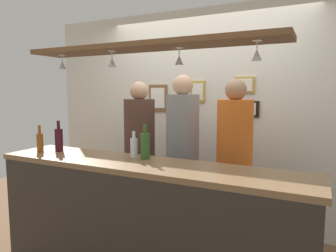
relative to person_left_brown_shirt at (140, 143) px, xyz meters
name	(u,v)px	position (x,y,z in m)	size (l,w,h in m)	color
back_wall	(204,117)	(0.50, 0.69, 0.26)	(4.40, 0.06, 2.60)	silver
bar_counter	(134,209)	(0.50, -0.92, -0.34)	(2.70, 0.55, 1.03)	brown
overhead_glass_rack	(146,46)	(0.50, -0.71, 0.93)	(2.20, 0.36, 0.04)	brown
hanging_wineglass_far_left	(62,65)	(-0.36, -0.74, 0.82)	(0.07, 0.07, 0.13)	silver
hanging_wineglass_left	(112,62)	(0.21, -0.76, 0.82)	(0.07, 0.07, 0.13)	silver
hanging_wineglass_center_left	(179,59)	(0.78, -0.68, 0.82)	(0.07, 0.07, 0.13)	silver
hanging_wineglass_center	(257,54)	(1.38, -0.76, 0.82)	(0.07, 0.07, 0.13)	silver
person_left_brown_shirt	(140,143)	(0.00, 0.00, 0.00)	(0.34, 0.34, 1.72)	#2D334C
person_middle_grey_shirt	(183,143)	(0.52, 0.00, 0.04)	(0.34, 0.34, 1.78)	#2D334C
person_right_orange_shirt	(234,151)	(1.06, 0.00, 0.01)	(0.34, 0.34, 1.73)	#2D334C
bottle_soda_clear	(134,147)	(0.33, -0.62, 0.09)	(0.06, 0.06, 0.23)	silver
bottle_beer_amber_tall	(40,142)	(-0.61, -0.81, 0.09)	(0.06, 0.06, 0.26)	brown
bottle_champagne_green	(145,145)	(0.44, -0.63, 0.11)	(0.08, 0.08, 0.30)	#2D5623
bottle_wine_dark_red	(59,139)	(-0.47, -0.71, 0.11)	(0.08, 0.08, 0.30)	#380F19
picture_frame_upper_small	(245,85)	(1.00, 0.65, 0.65)	(0.22, 0.02, 0.18)	#B29338
picture_frame_caricature	(158,98)	(-0.12, 0.65, 0.49)	(0.26, 0.02, 0.34)	brown
picture_frame_lower_pair	(246,109)	(1.01, 0.65, 0.38)	(0.30, 0.02, 0.18)	black
picture_frame_crest	(198,92)	(0.43, 0.65, 0.57)	(0.18, 0.02, 0.26)	#B29338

